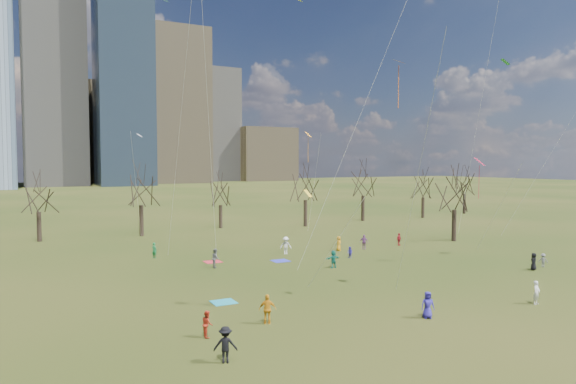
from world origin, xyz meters
name	(u,v)px	position (x,y,z in m)	size (l,w,h in m)	color
ground	(370,304)	(0.00, 0.00, 0.00)	(500.00, 500.00, 0.00)	black
downtown_skyline	(67,93)	(-2.43, 210.64, 39.01)	(212.50, 78.00, 118.00)	slate
bare_tree_row	(199,189)	(-0.09, 37.22, 6.12)	(113.04, 29.80, 9.50)	black
blanket_teal	(224,302)	(-8.66, 4.95, 0.01)	(1.60, 1.50, 0.03)	teal
blanket_navy	(281,261)	(1.45, 16.37, 0.01)	(1.60, 1.50, 0.03)	#272FBA
blanket_crimson	(213,262)	(-4.56, 18.95, 0.01)	(1.60, 1.50, 0.03)	#B0232F
person_0	(428,305)	(1.25, -4.25, 0.83)	(0.81, 0.53, 1.65)	#2E25A0
person_1	(536,293)	(9.97, -5.27, 0.80)	(0.58, 0.38, 1.59)	white
person_2	(207,324)	(-11.90, -1.25, 0.73)	(0.71, 0.56, 1.47)	red
person_3	(543,260)	(21.56, 2.67, 0.62)	(0.81, 0.46, 1.25)	slate
person_4	(268,309)	(-7.98, -0.70, 0.89)	(1.04, 0.43, 1.77)	orange
person_5	(333,259)	(4.26, 11.22, 0.81)	(1.50, 0.48, 1.62)	#1C7F6E
person_6	(534,262)	(19.55, 2.13, 0.78)	(0.76, 0.49, 1.55)	black
person_8	(350,253)	(8.26, 14.41, 0.58)	(0.57, 0.44, 1.17)	#3228AF
person_9	(286,245)	(3.65, 19.52, 0.91)	(1.18, 0.68, 1.82)	silver
person_10	(399,239)	(17.86, 18.47, 0.72)	(0.84, 0.35, 1.44)	#B21927
person_12	(339,244)	(9.66, 18.62, 0.79)	(0.78, 0.50, 1.59)	orange
person_13	(154,250)	(-9.09, 23.65, 0.78)	(0.57, 0.37, 1.56)	#1B7A3D
person_14	(216,258)	(-5.23, 16.27, 0.87)	(0.85, 0.66, 1.75)	slate
person_15	(225,345)	(-12.29, -5.12, 0.88)	(1.14, 0.65, 1.76)	black
person_16	(364,242)	(12.69, 18.19, 0.81)	(0.94, 0.39, 1.61)	#8C4C99
kites_airborne	(323,112)	(2.93, 10.95, 13.99)	(69.32, 39.89, 32.64)	orange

